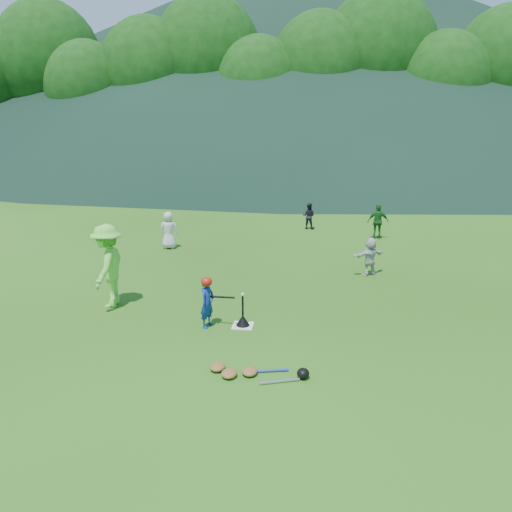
# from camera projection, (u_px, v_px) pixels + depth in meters

# --- Properties ---
(ground) EXTENTS (120.00, 120.00, 0.00)m
(ground) POSITION_uv_depth(u_px,v_px,m) (243.00, 326.00, 10.95)
(ground) COLOR #274F12
(ground) RESTS_ON ground
(home_plate) EXTENTS (0.45, 0.45, 0.02)m
(home_plate) POSITION_uv_depth(u_px,v_px,m) (243.00, 326.00, 10.94)
(home_plate) COLOR silver
(home_plate) RESTS_ON ground
(baseball) EXTENTS (0.08, 0.08, 0.08)m
(baseball) POSITION_uv_depth(u_px,v_px,m) (243.00, 294.00, 10.75)
(baseball) COLOR white
(baseball) RESTS_ON batting_tee
(batter_child) EXTENTS (0.39, 0.47, 1.12)m
(batter_child) POSITION_uv_depth(u_px,v_px,m) (207.00, 303.00, 10.77)
(batter_child) COLOR navy
(batter_child) RESTS_ON ground
(adult_coach) EXTENTS (0.80, 1.33, 2.01)m
(adult_coach) POSITION_uv_depth(u_px,v_px,m) (108.00, 266.00, 11.87)
(adult_coach) COLOR #6DDB40
(adult_coach) RESTS_ON ground
(fielder_a) EXTENTS (0.68, 0.48, 1.29)m
(fielder_a) POSITION_uv_depth(u_px,v_px,m) (169.00, 230.00, 17.19)
(fielder_a) COLOR silver
(fielder_a) RESTS_ON ground
(fielder_b) EXTENTS (0.60, 0.51, 1.06)m
(fielder_b) POSITION_uv_depth(u_px,v_px,m) (309.00, 216.00, 20.23)
(fielder_b) COLOR black
(fielder_b) RESTS_ON ground
(fielder_c) EXTENTS (0.78, 0.36, 1.31)m
(fielder_c) POSITION_uv_depth(u_px,v_px,m) (378.00, 222.00, 18.57)
(fielder_c) COLOR #1A591D
(fielder_c) RESTS_ON ground
(fielder_d) EXTENTS (1.06, 0.82, 1.12)m
(fielder_d) POSITION_uv_depth(u_px,v_px,m) (370.00, 256.00, 14.30)
(fielder_d) COLOR silver
(fielder_d) RESTS_ON ground
(batting_tee) EXTENTS (0.30, 0.30, 0.68)m
(batting_tee) POSITION_uv_depth(u_px,v_px,m) (243.00, 321.00, 10.91)
(batting_tee) COLOR black
(batting_tee) RESTS_ON home_plate
(batter_gear) EXTENTS (0.73, 0.26, 0.48)m
(batter_gear) POSITION_uv_depth(u_px,v_px,m) (208.00, 283.00, 10.65)
(batter_gear) COLOR #B01F0B
(batter_gear) RESTS_ON ground
(equipment_pile) EXTENTS (1.80, 0.63, 0.19)m
(equipment_pile) POSITION_uv_depth(u_px,v_px,m) (250.00, 372.00, 8.86)
(equipment_pile) COLOR olive
(equipment_pile) RESTS_ON ground
(outfield_fence) EXTENTS (70.07, 0.08, 1.33)m
(outfield_fence) POSITION_uv_depth(u_px,v_px,m) (295.00, 168.00, 37.53)
(outfield_fence) COLOR gray
(outfield_fence) RESTS_ON ground
(tree_line) EXTENTS (70.04, 11.40, 14.82)m
(tree_line) POSITION_uv_depth(u_px,v_px,m) (302.00, 68.00, 41.04)
(tree_line) COLOR #382314
(tree_line) RESTS_ON ground
(distant_hills) EXTENTS (155.00, 140.00, 32.00)m
(distant_hills) POSITION_uv_depth(u_px,v_px,m) (265.00, 52.00, 85.95)
(distant_hills) COLOR black
(distant_hills) RESTS_ON ground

